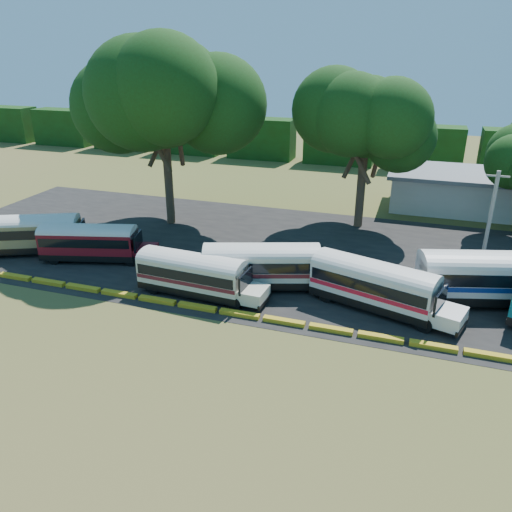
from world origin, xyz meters
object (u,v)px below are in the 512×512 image
(bus_beige, at_px, (31,232))
(bus_red, at_px, (91,240))
(bus_cream_west, at_px, (195,272))
(tree_west, at_px, (162,94))
(bus_white_red, at_px, (377,283))

(bus_beige, bearing_deg, bus_red, -21.50)
(bus_cream_west, distance_m, tree_west, 19.08)
(bus_beige, height_order, bus_cream_west, bus_beige)
(bus_red, distance_m, tree_west, 14.82)
(bus_red, xyz_separation_m, bus_cream_west, (10.48, -2.97, -0.02))
(bus_red, height_order, bus_white_red, bus_white_red)
(bus_beige, distance_m, bus_cream_west, 16.43)
(bus_beige, relative_size, bus_cream_west, 1.08)
(bus_red, height_order, bus_cream_west, bus_cream_west)
(bus_cream_west, bearing_deg, bus_red, 167.67)
(bus_white_red, bearing_deg, bus_beige, -164.35)
(bus_cream_west, relative_size, tree_west, 0.56)
(bus_beige, bearing_deg, bus_cream_west, -33.55)
(bus_beige, height_order, bus_red, bus_beige)
(bus_beige, relative_size, bus_white_red, 0.99)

